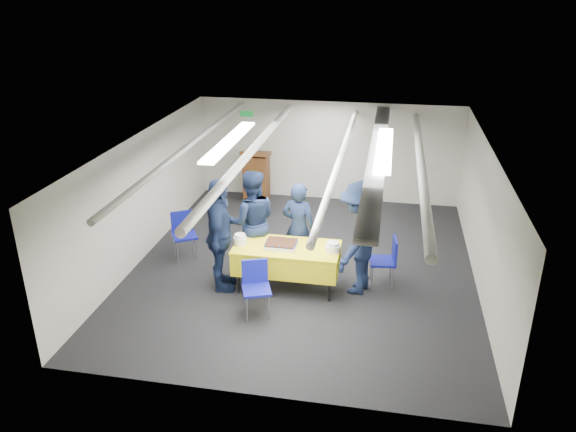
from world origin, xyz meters
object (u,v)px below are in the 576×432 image
(serving_table, at_px, (287,258))
(sailor_a, at_px, (298,228))
(chair_left, at_px, (183,230))
(chair_right, at_px, (388,257))
(sailor_b, at_px, (252,222))
(sailor_d, at_px, (359,238))
(chair_near, at_px, (256,282))
(sailor_c, at_px, (220,236))
(podium, at_px, (256,176))
(sheet_cake, at_px, (281,244))

(serving_table, relative_size, sailor_a, 1.05)
(chair_left, bearing_deg, chair_right, -6.34)
(chair_left, bearing_deg, sailor_b, -11.84)
(serving_table, xyz_separation_m, sailor_d, (1.17, 0.15, 0.40))
(chair_near, bearing_deg, sailor_b, 106.18)
(chair_near, height_order, sailor_d, sailor_d)
(sailor_b, height_order, sailor_d, sailor_d)
(chair_right, height_order, sailor_c, sailor_c)
(chair_near, height_order, chair_right, same)
(podium, distance_m, chair_near, 4.83)
(chair_left, relative_size, sailor_a, 0.52)
(chair_left, relative_size, sailor_c, 0.45)
(serving_table, distance_m, sailor_c, 1.16)
(podium, bearing_deg, chair_near, -76.63)
(podium, bearing_deg, sailor_a, -64.69)
(podium, bearing_deg, chair_left, -102.18)
(serving_table, xyz_separation_m, chair_near, (-0.33, -0.83, -0.03))
(sailor_b, bearing_deg, chair_right, 160.35)
(sailor_a, relative_size, sailor_c, 0.86)
(sailor_c, xyz_separation_m, sailor_d, (2.24, 0.35, -0.01))
(chair_near, xyz_separation_m, chair_left, (-1.77, 1.65, 0.00))
(sheet_cake, bearing_deg, sailor_a, 74.52)
(sailor_a, bearing_deg, sailor_d, 168.11)
(chair_right, distance_m, sailor_a, 1.60)
(sailor_c, bearing_deg, chair_right, -89.18)
(chair_right, bearing_deg, serving_table, -166.45)
(sheet_cake, height_order, sailor_c, sailor_c)
(podium, height_order, chair_near, podium)
(podium, height_order, chair_right, podium)
(chair_near, relative_size, sailor_c, 0.45)
(sailor_b, bearing_deg, sailor_d, 152.17)
(sheet_cake, relative_size, sailor_a, 0.31)
(serving_table, xyz_separation_m, sailor_b, (-0.72, 0.52, 0.37))
(chair_left, xyz_separation_m, sailor_b, (1.38, -0.29, 0.40))
(chair_right, bearing_deg, sailor_b, 176.93)
(sailor_b, bearing_deg, sailor_c, 47.56)
(sheet_cake, relative_size, chair_right, 0.60)
(chair_near, xyz_separation_m, sailor_d, (1.49, 0.98, 0.42))
(chair_left, bearing_deg, chair_near, -42.86)
(chair_near, height_order, sailor_b, sailor_b)
(serving_table, xyz_separation_m, chair_left, (-2.10, 0.81, -0.03))
(serving_table, distance_m, sailor_a, 0.69)
(podium, bearing_deg, chair_right, -48.32)
(podium, relative_size, sailor_c, 0.65)
(serving_table, bearing_deg, sheet_cake, -165.66)
(sheet_cake, height_order, sailor_d, sailor_d)
(sailor_b, bearing_deg, sheet_cake, 122.58)
(chair_left, relative_size, sailor_b, 0.47)
(chair_left, distance_m, sailor_c, 1.51)
(chair_left, distance_m, sailor_b, 1.47)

